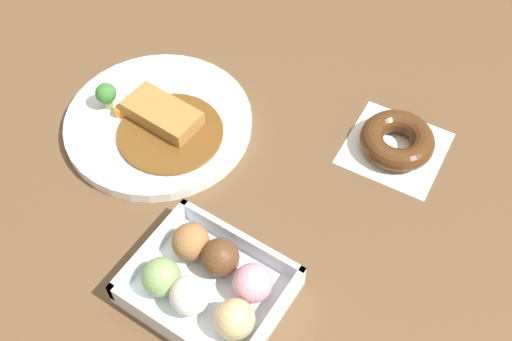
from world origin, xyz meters
The scene contains 4 objects.
ground_plane centered at (0.00, 0.00, 0.00)m, with size 1.60×1.60×0.00m, color brown.
curry_plate centered at (-0.10, 0.07, 0.01)m, with size 0.29×0.29×0.06m.
donut_box centered at (0.12, -0.12, 0.03)m, with size 0.19×0.16×0.06m.
chocolate_ring_donut centered at (0.22, 0.23, 0.02)m, with size 0.15×0.15×0.04m.
Camera 1 is at (0.36, -0.37, 0.71)m, focal length 42.56 mm.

